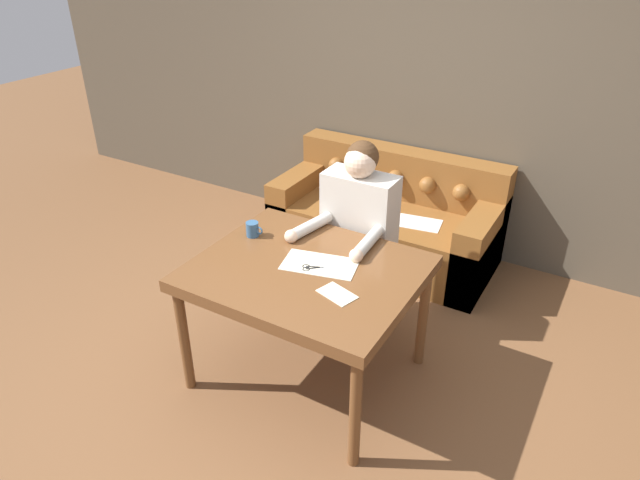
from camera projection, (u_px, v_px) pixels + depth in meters
name	position (u px, v px, depth m)	size (l,w,h in m)	color
ground_plane	(286.00, 382.00, 3.42)	(16.00, 16.00, 0.00)	brown
wall_back	(431.00, 88.00, 4.35)	(8.00, 0.06, 2.60)	brown
dining_table	(306.00, 279.00, 3.16)	(1.21, 1.01, 0.76)	brown
couch	(387.00, 221.00, 4.58)	(1.74, 0.81, 0.83)	brown
person	(358.00, 236.00, 3.65)	(0.51, 0.63, 1.29)	#33281E
pattern_paper_main	(320.00, 264.00, 3.15)	(0.45, 0.32, 0.00)	beige
pattern_paper_offcut	(337.00, 294.00, 2.90)	(0.22, 0.17, 0.00)	beige
scissors	(315.00, 268.00, 3.11)	(0.21, 0.16, 0.01)	silver
mug	(253.00, 229.00, 3.41)	(0.11, 0.08, 0.09)	#335B84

